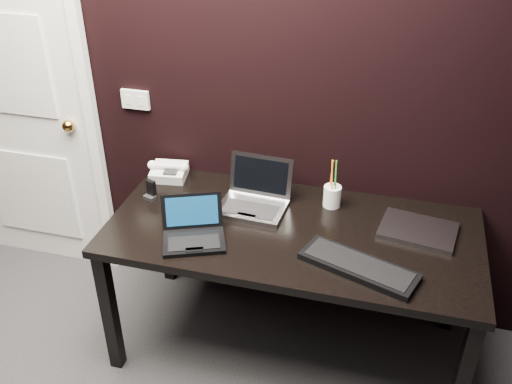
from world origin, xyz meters
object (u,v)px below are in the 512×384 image
(ext_keyboard, at_px, (359,266))
(mobile_phone, at_px, (151,192))
(closed_laptop, at_px, (418,230))
(desk, at_px, (292,243))
(desk_phone, at_px, (169,171))
(silver_laptop, at_px, (254,199))
(door, at_px, (14,100))
(pen_cup, at_px, (332,195))
(netbook, at_px, (193,233))

(ext_keyboard, xyz_separation_m, mobile_phone, (-1.05, 0.29, 0.02))
(closed_laptop, bearing_deg, desk, -167.77)
(closed_laptop, xyz_separation_m, desk_phone, (-1.28, 0.17, 0.03))
(silver_laptop, height_order, closed_laptop, silver_laptop)
(door, relative_size, mobile_phone, 21.86)
(silver_laptop, height_order, pen_cup, pen_cup)
(netbook, distance_m, mobile_phone, 0.42)
(netbook, height_order, closed_laptop, netbook)
(silver_laptop, xyz_separation_m, closed_laptop, (0.77, -0.02, -0.03))
(mobile_phone, bearing_deg, netbook, -39.66)
(door, relative_size, desk, 1.26)
(door, distance_m, desk, 1.73)
(desk, distance_m, silver_laptop, 0.29)
(netbook, relative_size, desk_phone, 1.53)
(netbook, relative_size, closed_laptop, 0.94)
(desk, bearing_deg, desk_phone, 158.30)
(ext_keyboard, xyz_separation_m, closed_laptop, (0.23, 0.33, -0.00))
(netbook, xyz_separation_m, desk_phone, (-0.31, 0.48, 0.00))
(netbook, bearing_deg, desk_phone, 123.19)
(netbook, distance_m, pen_cup, 0.70)
(desk_phone, bearing_deg, desk, -21.70)
(closed_laptop, distance_m, pen_cup, 0.43)
(door, xyz_separation_m, closed_laptop, (2.20, -0.25, -0.29))
(desk_phone, relative_size, mobile_phone, 2.28)
(desk, bearing_deg, door, 167.18)
(ext_keyboard, bearing_deg, silver_laptop, 147.21)
(door, distance_m, closed_laptop, 2.24)
(netbook, bearing_deg, mobile_phone, 140.34)
(pen_cup, bearing_deg, closed_laptop, -16.49)
(desk, distance_m, netbook, 0.47)
(netbook, xyz_separation_m, mobile_phone, (-0.32, 0.27, 0.00))
(desk_phone, bearing_deg, pen_cup, -2.99)
(ext_keyboard, relative_size, closed_laptop, 1.42)
(netbook, relative_size, pen_cup, 1.37)
(door, bearing_deg, netbook, -24.54)
(door, relative_size, desk_phone, 9.59)
(netbook, distance_m, silver_laptop, 0.38)
(door, relative_size, silver_laptop, 6.49)
(door, xyz_separation_m, desk, (1.65, -0.38, -0.38))
(mobile_phone, bearing_deg, pen_cup, 10.76)
(netbook, height_order, pen_cup, pen_cup)
(desk, height_order, silver_laptop, silver_laptop)
(desk, height_order, pen_cup, pen_cup)
(ext_keyboard, height_order, closed_laptop, ext_keyboard)
(silver_laptop, relative_size, desk_phone, 1.48)
(ext_keyboard, bearing_deg, mobile_phone, 164.81)
(silver_laptop, height_order, desk_phone, silver_laptop)
(ext_keyboard, relative_size, mobile_phone, 5.29)
(desk, xyz_separation_m, closed_laptop, (0.56, 0.12, 0.09))
(silver_laptop, bearing_deg, ext_keyboard, -32.79)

